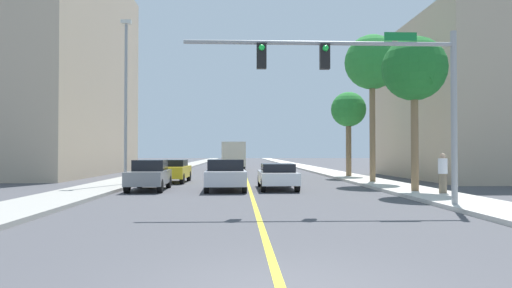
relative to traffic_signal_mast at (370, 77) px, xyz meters
The scene contains 17 objects.
ground 33.80m from the traffic_signal_mast, 96.54° to the left, with size 192.00×192.00×0.00m, color #47474C.
sidewalk_left 35.46m from the traffic_signal_mast, 108.91° to the left, with size 2.68×168.00×0.15m, color #9E9B93.
sidewalk_right 33.79m from the traffic_signal_mast, 83.53° to the left, with size 2.68×168.00×0.15m, color beige.
lane_marking_center 33.80m from the traffic_signal_mast, 96.54° to the left, with size 0.16×144.00×0.01m, color yellow.
building_left_near 32.13m from the traffic_signal_mast, 132.43° to the left, with size 12.17×21.32×17.97m, color tan.
traffic_signal_mast is the anchor object (origin of this frame).
street_lamp 14.48m from the traffic_signal_mast, 136.92° to the left, with size 0.56×0.28×9.00m.
palm_near 6.30m from the traffic_signal_mast, 54.94° to the left, with size 2.89×2.89×6.96m.
palm_mid 12.22m from the traffic_signal_mast, 72.56° to the left, with size 3.24×3.24×8.73m.
palm_far 18.04m from the traffic_signal_mast, 78.06° to the left, with size 2.56×2.56×6.19m.
car_white 9.06m from the traffic_signal_mast, 106.97° to the left, with size 1.83×4.51×1.31m.
car_gray 12.16m from the traffic_signal_mast, 139.29° to the left, with size 1.81×4.07×1.50m.
car_silver 9.58m from the traffic_signal_mast, 124.48° to the left, with size 2.05×4.44×1.53m.
car_red 44.33m from the traffic_signal_mast, 96.76° to the left, with size 1.81×3.82×1.51m.
car_yellow 16.03m from the traffic_signal_mast, 122.79° to the left, with size 1.87×4.10×1.42m.
delivery_truck 32.98m from the traffic_signal_mast, 98.60° to the left, with size 2.55×7.27×2.94m.
pedestrian 6.73m from the traffic_signal_mast, 42.41° to the left, with size 0.38×0.38×1.69m.
Camera 1 is at (-0.59, -5.74, 1.88)m, focal length 30.89 mm.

